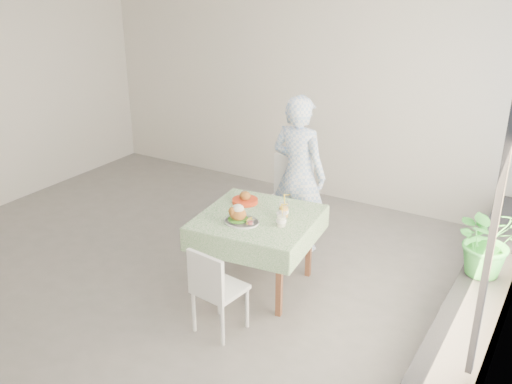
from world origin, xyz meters
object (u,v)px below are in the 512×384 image
Objects in this scene: chair_far at (283,221)px; diner at (299,174)px; cafe_table at (258,243)px; juice_cup_orange at (284,211)px; potted_plant at (489,240)px; chair_near at (219,305)px; main_dish at (240,217)px.

chair_far is 0.58× the size of diner.
juice_cup_orange is (0.21, 0.11, 0.35)m from cafe_table.
juice_cup_orange reaches higher than cafe_table.
chair_near is at bearing -146.42° from potted_plant.
diner is 0.85m from juice_cup_orange.
chair_near is (0.27, -1.62, -0.06)m from chair_far.
cafe_table is at bearing 70.35° from main_dish.
chair_near is 2.30m from potted_plant.
juice_cup_orange is at bearing 47.32° from main_dish.
juice_cup_orange is (0.39, -0.72, 0.50)m from chair_far.
diner is 6.21× the size of juice_cup_orange.
diner is at bearing 108.05° from juice_cup_orange.
juice_cup_orange is (0.28, 0.31, 0.01)m from main_dish.
chair_near is at bearing 98.99° from diner.
cafe_table is at bearing -153.01° from juice_cup_orange.
chair_far is 0.96m from juice_cup_orange.
cafe_table is 0.86m from chair_far.
diner is (-0.05, 0.92, 0.39)m from cafe_table.
diner reaches higher than potted_plant.
diner is at bearing 35.38° from chair_far.
chair_near is 0.82m from main_dish.
main_dish is (-0.07, -0.20, 0.34)m from cafe_table.
main_dish is (-0.16, 0.58, 0.55)m from chair_near.
chair_near is (0.09, -0.78, -0.22)m from cafe_table.
chair_near is 1.06m from juice_cup_orange.
chair_far reaches higher than main_dish.
potted_plant reaches higher than juice_cup_orange.
main_dish is 2.12m from potted_plant.
chair_far is 1.58× the size of potted_plant.
diner reaches higher than chair_near.
main_dish is (-0.02, -1.12, -0.05)m from diner.
potted_plant is at bearing 170.91° from diner.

